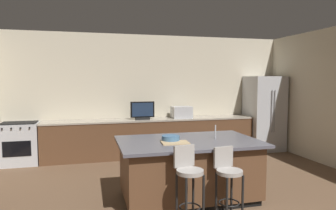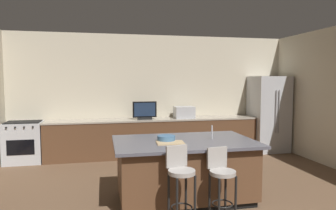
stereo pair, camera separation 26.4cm
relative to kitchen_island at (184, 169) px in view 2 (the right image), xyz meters
The scene contains 14 objects.
wall_back 3.30m from the kitchen_island, 89.31° to the left, with size 7.40×0.12×2.96m, color beige.
counter_back 2.76m from the kitchen_island, 90.06° to the left, with size 5.09×0.62×0.91m.
kitchen_island is the anchor object (origin of this frame).
refrigerator 4.04m from the kitchen_island, 41.82° to the left, with size 0.88×0.82×1.94m.
range_oven 4.05m from the kitchen_island, 136.93° to the left, with size 0.80×0.63×0.93m.
microwave 2.92m from the kitchen_island, 74.92° to the left, with size 0.48×0.36×0.29m, color #B7BABF.
tv_monitor 2.80m from the kitchen_island, 95.14° to the left, with size 0.57×0.16×0.43m.
sink_faucet_back 2.92m from the kitchen_island, 92.51° to the left, with size 0.02×0.02×0.24m, color #B2B2B7.
sink_faucet_island 0.72m from the kitchen_island, ahead, with size 0.02×0.02×0.22m, color #B2B2B7.
bar_stool_left 0.92m from the kitchen_island, 108.09° to the right, with size 0.35×0.36×1.02m.
bar_stool_right 0.87m from the kitchen_island, 71.12° to the right, with size 0.34×0.36×0.96m.
fruit_bowl 0.57m from the kitchen_island, behind, with size 0.27×0.27×0.09m, color #3F668C.
tv_remote 0.54m from the kitchen_island, behind, with size 0.04×0.17×0.02m, color black.
cutting_board 0.56m from the kitchen_island, 147.15° to the right, with size 0.40×0.28×0.02m, color tan.
Camera 2 is at (-1.26, -2.53, 1.85)m, focal length 32.64 mm.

